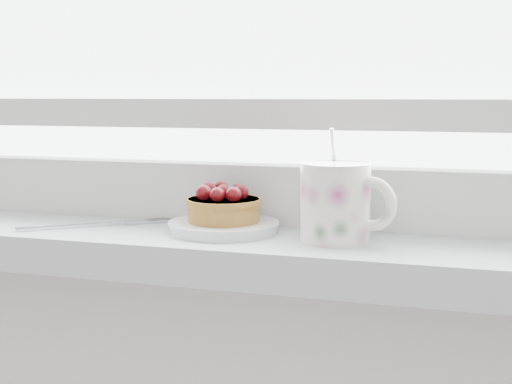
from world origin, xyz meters
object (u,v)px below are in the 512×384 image
at_px(saucer, 224,227).
at_px(raspberry_tart, 223,205).
at_px(floral_mug, 338,201).
at_px(fork, 96,224).

height_order(saucer, raspberry_tart, raspberry_tart).
bearing_deg(floral_mug, fork, 179.34).
bearing_deg(raspberry_tart, saucer, -15.12).
height_order(floral_mug, fork, floral_mug).
bearing_deg(fork, floral_mug, -0.66).
height_order(raspberry_tart, fork, raspberry_tart).
relative_size(raspberry_tart, floral_mug, 0.71).
bearing_deg(raspberry_tart, fork, -176.59).
distance_m(saucer, fork, 0.16).
relative_size(saucer, fork, 0.82).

